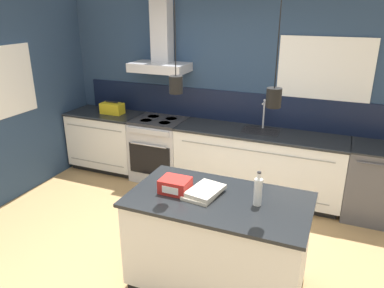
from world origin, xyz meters
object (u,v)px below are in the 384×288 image
book_stack (204,192)px  red_supply_box (175,185)px  yellow_toolbox (112,108)px  dishwasher (374,183)px  oven_range (160,149)px  bottle_on_island (258,191)px

book_stack → red_supply_box: (-0.25, -0.04, 0.03)m
red_supply_box → yellow_toolbox: 2.72m
dishwasher → book_stack: 2.43m
oven_range → bottle_on_island: bearing=-44.6°
yellow_toolbox → dishwasher: bearing=-0.0°
bottle_on_island → red_supply_box: size_ratio=1.18×
red_supply_box → oven_range: bearing=121.3°
red_supply_box → book_stack: bearing=8.7°
red_supply_box → bottle_on_island: bearing=4.5°
bottle_on_island → dishwasher: bearing=61.5°
dishwasher → yellow_toolbox: yellow_toolbox is taller
oven_range → yellow_toolbox: 0.95m
dishwasher → red_supply_box: bearing=-132.1°
book_stack → red_supply_box: red_supply_box is taller
book_stack → red_supply_box: bearing=-171.3°
oven_range → yellow_toolbox: bearing=179.7°
yellow_toolbox → bottle_on_island: bearing=-34.9°
bottle_on_island → book_stack: (-0.46, -0.02, -0.09)m
oven_range → red_supply_box: 2.29m
oven_range → book_stack: (1.41, -1.87, 0.49)m
dishwasher → bottle_on_island: (-1.00, -1.85, 0.58)m
oven_range → bottle_on_island: 2.70m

